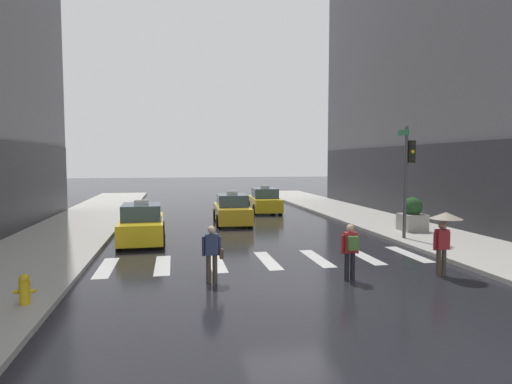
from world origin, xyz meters
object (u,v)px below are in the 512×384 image
at_px(taxi_third, 265,201).
at_px(fire_hydrant, 24,289).
at_px(pedestrian_with_umbrella, 444,226).
at_px(pedestrian_with_backpack, 350,248).
at_px(traffic_light_pole, 408,166).
at_px(taxi_second, 232,210).
at_px(pedestrian_with_handbag, 212,251).
at_px(taxi_lead, 142,225).
at_px(planter_near_corner, 412,216).

height_order(taxi_third, fire_hydrant, taxi_third).
distance_m(pedestrian_with_umbrella, pedestrian_with_backpack, 3.05).
xyz_separation_m(traffic_light_pole, taxi_second, (-6.68, 6.88, -2.53)).
xyz_separation_m(pedestrian_with_backpack, fire_hydrant, (-8.45, -0.91, -0.46)).
bearing_deg(taxi_third, fire_hydrant, -117.89).
distance_m(pedestrian_with_umbrella, pedestrian_with_handbag, 7.01).
height_order(pedestrian_with_umbrella, pedestrian_with_backpack, pedestrian_with_umbrella).
height_order(taxi_lead, pedestrian_with_backpack, taxi_lead).
distance_m(pedestrian_with_backpack, planter_near_corner, 9.38).
distance_m(taxi_lead, pedestrian_with_backpack, 9.89).
xyz_separation_m(taxi_second, planter_near_corner, (8.01, -5.13, 0.15)).
bearing_deg(traffic_light_pole, taxi_third, 107.67).
bearing_deg(fire_hydrant, taxi_second, 63.15).
xyz_separation_m(taxi_third, fire_hydrant, (-9.54, -18.03, -0.22)).
distance_m(taxi_lead, taxi_third, 12.16).
xyz_separation_m(traffic_light_pole, pedestrian_with_umbrella, (-1.85, -5.31, -1.74)).
xyz_separation_m(taxi_second, pedestrian_with_umbrella, (4.83, -12.19, 0.79)).
height_order(fire_hydrant, planter_near_corner, planter_near_corner).
bearing_deg(taxi_second, pedestrian_with_handbag, -100.39).
bearing_deg(taxi_lead, pedestrian_with_handbag, -70.88).
distance_m(pedestrian_with_umbrella, planter_near_corner, 7.77).
height_order(taxi_lead, pedestrian_with_handbag, taxi_lead).
distance_m(taxi_second, taxi_third, 5.74).
xyz_separation_m(taxi_lead, planter_near_corner, (12.58, -0.49, 0.15)).
xyz_separation_m(pedestrian_with_handbag, fire_hydrant, (-4.49, -1.43, -0.43)).
bearing_deg(planter_near_corner, taxi_lead, 177.78).
height_order(traffic_light_pole, taxi_second, traffic_light_pole).
bearing_deg(pedestrian_with_handbag, fire_hydrant, -162.36).
relative_size(pedestrian_with_handbag, planter_near_corner, 1.03).
height_order(taxi_second, pedestrian_with_umbrella, pedestrian_with_umbrella).
height_order(taxi_lead, taxi_third, same).
bearing_deg(traffic_light_pole, pedestrian_with_backpack, -132.53).
distance_m(pedestrian_with_handbag, planter_near_corner, 12.07).
relative_size(taxi_lead, planter_near_corner, 2.86).
bearing_deg(pedestrian_with_handbag, pedestrian_with_backpack, -7.41).
distance_m(taxi_second, pedestrian_with_backpack, 12.32).
relative_size(pedestrian_with_backpack, planter_near_corner, 1.03).
distance_m(traffic_light_pole, taxi_lead, 11.75).
bearing_deg(pedestrian_with_handbag, planter_near_corner, 32.78).
distance_m(pedestrian_with_backpack, pedestrian_with_handbag, 3.99).
height_order(taxi_lead, taxi_second, same).
xyz_separation_m(pedestrian_with_umbrella, pedestrian_with_backpack, (-3.00, 0.01, -0.54)).
relative_size(taxi_third, pedestrian_with_backpack, 2.80).
bearing_deg(pedestrian_with_backpack, taxi_lead, 130.31).
relative_size(taxi_lead, pedestrian_with_backpack, 2.78).
height_order(traffic_light_pole, taxi_third, traffic_light_pole).
bearing_deg(planter_near_corner, fire_hydrant, -151.46).
xyz_separation_m(taxi_lead, pedestrian_with_umbrella, (9.40, -7.54, 0.79)).
xyz_separation_m(taxi_second, pedestrian_with_backpack, (1.82, -12.18, 0.25)).
height_order(traffic_light_pole, pedestrian_with_umbrella, traffic_light_pole).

